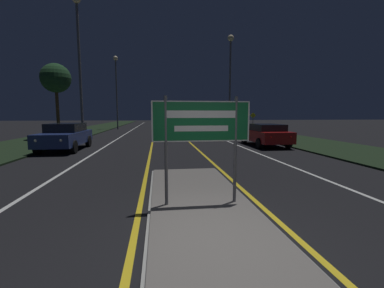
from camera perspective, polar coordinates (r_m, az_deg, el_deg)
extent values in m
plane|color=black|center=(4.27, 6.01, -21.62)|extent=(160.00, 160.00, 0.00)
cube|color=#999993|center=(5.75, 2.02, -13.62)|extent=(2.27, 7.09, 0.05)
cube|color=#66605B|center=(5.74, 2.02, -13.38)|extent=(2.15, 6.97, 0.10)
cube|color=black|center=(25.24, -27.43, 1.43)|extent=(5.00, 100.00, 0.08)
cube|color=black|center=(25.91, 16.17, 2.04)|extent=(5.00, 100.00, 0.08)
cube|color=gold|center=(28.72, -8.37, 2.59)|extent=(0.12, 70.00, 0.01)
cube|color=gold|center=(28.81, -3.09, 2.66)|extent=(0.12, 70.00, 0.01)
cube|color=silver|center=(28.91, -14.08, 2.49)|extent=(0.12, 70.00, 0.01)
cube|color=silver|center=(29.17, 2.56, 2.72)|extent=(0.12, 70.00, 0.01)
cube|color=silver|center=(29.40, -19.90, 2.35)|extent=(0.10, 70.00, 0.01)
cube|color=silver|center=(29.84, 8.25, 2.74)|extent=(0.10, 70.00, 0.01)
cylinder|color=#56565B|center=(5.38, -5.80, -1.63)|extent=(0.07, 0.07, 2.29)
cylinder|color=#56565B|center=(5.62, 9.59, -1.33)|extent=(0.07, 0.07, 2.29)
cube|color=#146033|center=(5.40, 2.10, 5.06)|extent=(2.07, 0.04, 0.85)
cube|color=white|center=(5.38, 2.14, 5.06)|extent=(2.07, 0.00, 0.85)
cube|color=#146033|center=(5.37, 2.14, 5.06)|extent=(2.01, 0.01, 0.80)
cube|color=white|center=(5.37, 2.15, 6.64)|extent=(1.45, 0.01, 0.15)
cube|color=white|center=(5.38, 2.14, 3.48)|extent=(1.14, 0.01, 0.12)
cylinder|color=#56565B|center=(20.22, -23.61, 14.05)|extent=(0.18, 0.18, 9.61)
cylinder|color=#56565B|center=(35.57, -16.39, 10.41)|extent=(0.18, 0.18, 8.99)
sphere|color=beige|center=(36.20, -16.64, 17.80)|extent=(0.59, 0.59, 0.59)
cylinder|color=#56565B|center=(26.28, 8.42, 12.20)|extent=(0.18, 0.18, 9.16)
sphere|color=beige|center=(27.16, 8.60, 22.25)|extent=(0.63, 0.63, 0.63)
cube|color=maroon|center=(17.01, 15.86, 1.82)|extent=(1.88, 4.34, 0.67)
cube|color=black|center=(16.74, 16.27, 3.57)|extent=(1.65, 2.26, 0.40)
sphere|color=red|center=(14.81, 17.09, 1.42)|extent=(0.14, 0.14, 0.14)
sphere|color=red|center=(15.33, 21.05, 1.43)|extent=(0.14, 0.14, 0.14)
cylinder|color=black|center=(17.97, 11.49, 1.11)|extent=(0.22, 0.63, 0.63)
cylinder|color=black|center=(18.63, 16.73, 1.15)|extent=(0.22, 0.63, 0.63)
cylinder|color=black|center=(15.46, 14.73, 0.13)|extent=(0.22, 0.63, 0.63)
cylinder|color=black|center=(16.23, 20.62, 0.22)|extent=(0.22, 0.63, 0.63)
cube|color=#4C514C|center=(26.33, 7.13, 3.62)|extent=(1.84, 4.31, 0.59)
cube|color=black|center=(26.05, 7.29, 4.83)|extent=(1.62, 2.24, 0.54)
sphere|color=red|center=(24.12, 7.11, 3.52)|extent=(0.14, 0.14, 0.14)
sphere|color=red|center=(24.43, 9.70, 3.51)|extent=(0.14, 0.14, 0.14)
cylinder|color=black|center=(27.44, 4.64, 3.16)|extent=(0.22, 0.69, 0.69)
cylinder|color=black|center=(27.86, 8.18, 3.17)|extent=(0.22, 0.69, 0.69)
cylinder|color=black|center=(24.84, 5.94, 2.78)|extent=(0.22, 0.69, 0.69)
cylinder|color=black|center=(25.30, 9.82, 2.79)|extent=(0.22, 0.69, 0.69)
cube|color=navy|center=(16.03, -26.36, 1.21)|extent=(1.83, 4.49, 0.68)
cube|color=black|center=(16.25, -26.17, 3.32)|extent=(1.61, 2.34, 0.47)
sphere|color=white|center=(14.16, -31.44, 0.63)|extent=(0.14, 0.14, 0.14)
sphere|color=white|center=(13.74, -27.11, 0.73)|extent=(0.14, 0.14, 0.14)
cylinder|color=black|center=(15.09, -31.15, -0.67)|extent=(0.22, 0.68, 0.68)
cylinder|color=black|center=(14.47, -24.77, -0.59)|extent=(0.22, 0.68, 0.68)
cylinder|color=black|center=(17.66, -27.56, 0.47)|extent=(0.22, 0.68, 0.68)
cylinder|color=black|center=(17.14, -22.04, 0.57)|extent=(0.22, 0.68, 0.68)
cylinder|color=#56565B|center=(26.81, 13.36, 4.35)|extent=(0.06, 0.06, 1.86)
cube|color=yellow|center=(26.80, 13.41, 6.21)|extent=(0.60, 0.02, 0.60)
cylinder|color=#4C3823|center=(22.95, -27.68, 6.33)|extent=(0.24, 0.24, 4.21)
sphere|color=#1E4223|center=(23.12, -28.04, 12.80)|extent=(2.25, 2.25, 2.25)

